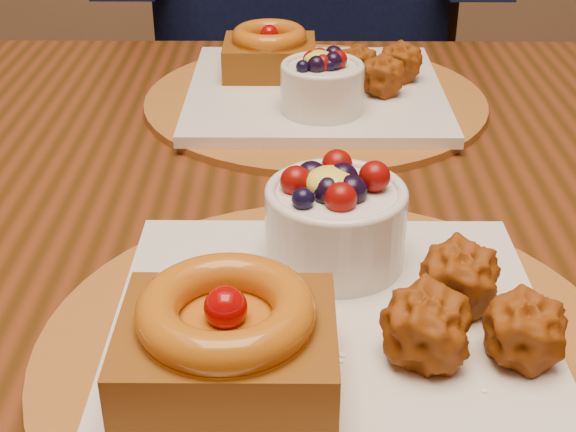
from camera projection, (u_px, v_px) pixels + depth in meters
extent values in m
cube|color=#371F0A|center=(320.00, 215.00, 0.72)|extent=(1.60, 0.90, 0.04)
cylinder|color=brown|center=(330.00, 351.00, 0.51)|extent=(0.38, 0.38, 0.01)
cube|color=silver|center=(331.00, 338.00, 0.51)|extent=(0.28, 0.28, 0.01)
cube|color=#4E2807|center=(228.00, 354.00, 0.45)|extent=(0.12, 0.10, 0.04)
torus|color=#934509|center=(226.00, 311.00, 0.44)|extent=(0.10, 0.10, 0.02)
sphere|color=#840202|center=(226.00, 308.00, 0.44)|extent=(0.02, 0.02, 0.02)
sphere|color=#8B390A|center=(458.00, 278.00, 0.52)|extent=(0.05, 0.05, 0.05)
sphere|color=#8B390A|center=(425.00, 328.00, 0.47)|extent=(0.05, 0.05, 0.05)
sphere|color=#8B390A|center=(523.00, 329.00, 0.47)|extent=(0.05, 0.05, 0.05)
cylinder|color=silver|center=(335.00, 227.00, 0.57)|extent=(0.10, 0.10, 0.06)
torus|color=silver|center=(336.00, 192.00, 0.55)|extent=(0.10, 0.10, 0.01)
ellipsoid|color=yellow|center=(331.00, 182.00, 0.55)|extent=(0.04, 0.04, 0.02)
cylinder|color=brown|center=(315.00, 100.00, 0.90)|extent=(0.38, 0.38, 0.01)
cube|color=silver|center=(315.00, 91.00, 0.89)|extent=(0.28, 0.28, 0.01)
cube|color=#4E2807|center=(270.00, 57.00, 0.92)|extent=(0.10, 0.09, 0.04)
torus|color=#934509|center=(269.00, 36.00, 0.91)|extent=(0.09, 0.09, 0.02)
sphere|color=#840202|center=(269.00, 34.00, 0.90)|extent=(0.02, 0.02, 0.02)
sphere|color=#8B390A|center=(382.00, 78.00, 0.86)|extent=(0.04, 0.04, 0.04)
sphere|color=#8B390A|center=(356.00, 64.00, 0.90)|extent=(0.04, 0.04, 0.04)
sphere|color=#8B390A|center=(400.00, 64.00, 0.90)|extent=(0.04, 0.04, 0.04)
cylinder|color=silver|center=(322.00, 89.00, 0.82)|extent=(0.09, 0.09, 0.05)
torus|color=silver|center=(322.00, 67.00, 0.80)|extent=(0.09, 0.09, 0.01)
ellipsoid|color=yellow|center=(319.00, 59.00, 0.80)|extent=(0.03, 0.03, 0.02)
cube|color=black|center=(316.00, 185.00, 1.42)|extent=(0.51, 0.51, 0.04)
cylinder|color=black|center=(191.00, 337.00, 1.41)|extent=(0.03, 0.03, 0.42)
cylinder|color=black|center=(402.00, 367.00, 1.34)|extent=(0.03, 0.03, 0.42)
cylinder|color=black|center=(246.00, 233.00, 1.72)|extent=(0.03, 0.03, 0.42)
cylinder|color=black|center=(419.00, 252.00, 1.65)|extent=(0.03, 0.03, 0.42)
cube|color=black|center=(338.00, 30.00, 1.47)|extent=(0.42, 0.12, 0.45)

